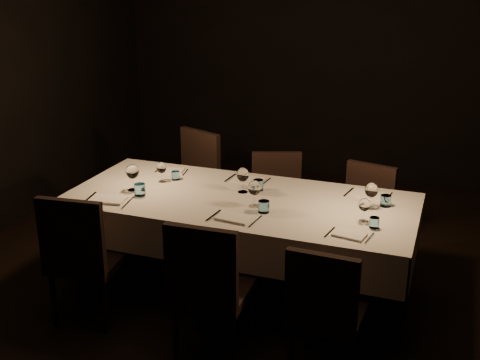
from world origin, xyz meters
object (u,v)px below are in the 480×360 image
(chair_near_center, at_px, (208,284))
(chair_far_center, at_px, (277,199))
(dining_table, at_px, (240,207))
(chair_near_right, at_px, (325,307))
(chair_near_left, at_px, (82,253))
(chair_far_right, at_px, (364,212))
(chair_far_left, at_px, (192,179))

(chair_near_center, bearing_deg, chair_far_center, -90.53)
(dining_table, xyz_separation_m, chair_near_right, (0.82, -0.81, -0.20))
(chair_near_left, bearing_deg, chair_far_center, -127.53)
(chair_near_center, xyz_separation_m, chair_near_right, (0.72, 0.04, -0.03))
(chair_far_right, bearing_deg, dining_table, -124.13)
(chair_near_left, relative_size, chair_far_left, 0.99)
(chair_near_center, distance_m, chair_near_right, 0.72)
(chair_near_left, height_order, chair_far_left, chair_far_left)
(chair_near_left, relative_size, chair_far_right, 1.10)
(chair_near_right, xyz_separation_m, chair_far_right, (-0.02, 1.53, -0.00))
(dining_table, xyz_separation_m, chair_near_center, (0.10, -0.85, -0.17))
(chair_far_left, xyz_separation_m, chair_far_center, (0.84, -0.11, -0.04))
(chair_near_right, distance_m, chair_far_center, 1.73)
(dining_table, relative_size, chair_near_center, 2.68)
(dining_table, distance_m, chair_near_right, 1.17)
(dining_table, distance_m, chair_near_center, 0.87)
(dining_table, distance_m, chair_near_left, 1.16)
(chair_near_left, xyz_separation_m, chair_near_center, (0.96, -0.08, -0.01))
(chair_near_right, bearing_deg, dining_table, -42.24)
(chair_near_center, xyz_separation_m, chair_far_center, (-0.04, 1.59, -0.03))
(chair_far_center, bearing_deg, chair_near_center, -109.13)
(chair_near_left, relative_size, chair_near_right, 1.10)
(chair_near_right, bearing_deg, chair_near_left, 0.80)
(chair_far_center, bearing_deg, chair_far_left, 151.79)
(dining_table, height_order, chair_near_center, chair_near_center)
(chair_far_right, bearing_deg, chair_near_right, -75.42)
(chair_far_left, bearing_deg, dining_table, -25.85)
(chair_near_left, xyz_separation_m, chair_near_right, (1.67, -0.05, -0.04))
(dining_table, distance_m, chair_far_right, 1.10)
(dining_table, xyz_separation_m, chair_far_left, (-0.78, 0.85, -0.16))
(dining_table, height_order, chair_far_center, chair_far_center)
(chair_near_right, xyz_separation_m, chair_far_left, (-1.60, 1.66, 0.04))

